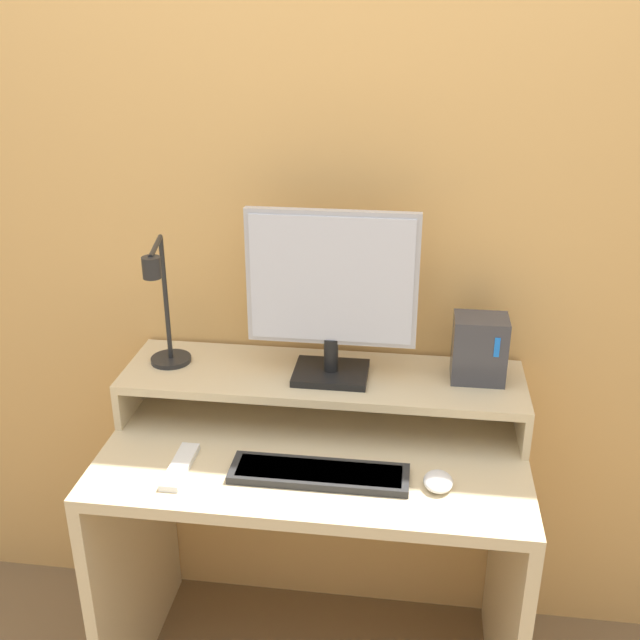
{
  "coord_description": "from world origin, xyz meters",
  "views": [
    {
      "loc": [
        0.22,
        -1.25,
        1.75
      ],
      "look_at": [
        0.01,
        0.32,
        1.07
      ],
      "focal_mm": 42.0,
      "sensor_mm": 36.0,
      "label": 1
    }
  ],
  "objects_px": {
    "router_dock": "(479,349)",
    "mouse": "(438,481)",
    "keyboard": "(319,473)",
    "remote_control": "(180,467)",
    "monitor": "(332,291)",
    "desk_lamp": "(163,315)"
  },
  "relations": [
    {
      "from": "router_dock",
      "to": "remote_control",
      "type": "height_order",
      "value": "router_dock"
    },
    {
      "from": "keyboard",
      "to": "mouse",
      "type": "relative_size",
      "value": 4.94
    },
    {
      "from": "keyboard",
      "to": "mouse",
      "type": "height_order",
      "value": "mouse"
    },
    {
      "from": "monitor",
      "to": "mouse",
      "type": "xyz_separation_m",
      "value": [
        0.27,
        -0.26,
        -0.34
      ]
    },
    {
      "from": "desk_lamp",
      "to": "keyboard",
      "type": "xyz_separation_m",
      "value": [
        0.42,
        -0.23,
        -0.27
      ]
    },
    {
      "from": "desk_lamp",
      "to": "remote_control",
      "type": "relative_size",
      "value": 1.96
    },
    {
      "from": "mouse",
      "to": "remote_control",
      "type": "height_order",
      "value": "mouse"
    },
    {
      "from": "monitor",
      "to": "mouse",
      "type": "bearing_deg",
      "value": -43.87
    },
    {
      "from": "monitor",
      "to": "keyboard",
      "type": "xyz_separation_m",
      "value": [
        0.0,
        -0.26,
        -0.34
      ]
    },
    {
      "from": "monitor",
      "to": "mouse",
      "type": "distance_m",
      "value": 0.51
    },
    {
      "from": "router_dock",
      "to": "keyboard",
      "type": "height_order",
      "value": "router_dock"
    },
    {
      "from": "keyboard",
      "to": "remote_control",
      "type": "xyz_separation_m",
      "value": [
        -0.32,
        -0.01,
        -0.0
      ]
    },
    {
      "from": "monitor",
      "to": "keyboard",
      "type": "relative_size",
      "value": 1.05
    },
    {
      "from": "desk_lamp",
      "to": "router_dock",
      "type": "relative_size",
      "value": 2.08
    },
    {
      "from": "monitor",
      "to": "remote_control",
      "type": "bearing_deg",
      "value": -139.3
    },
    {
      "from": "mouse",
      "to": "remote_control",
      "type": "bearing_deg",
      "value": -178.91
    },
    {
      "from": "router_dock",
      "to": "mouse",
      "type": "xyz_separation_m",
      "value": [
        -0.09,
        -0.3,
        -0.19
      ]
    },
    {
      "from": "keyboard",
      "to": "mouse",
      "type": "bearing_deg",
      "value": -0.4
    },
    {
      "from": "monitor",
      "to": "remote_control",
      "type": "xyz_separation_m",
      "value": [
        -0.32,
        -0.27,
        -0.35
      ]
    },
    {
      "from": "mouse",
      "to": "keyboard",
      "type": "bearing_deg",
      "value": 179.6
    },
    {
      "from": "remote_control",
      "to": "router_dock",
      "type": "bearing_deg",
      "value": 24.27
    },
    {
      "from": "desk_lamp",
      "to": "monitor",
      "type": "bearing_deg",
      "value": 3.86
    }
  ]
}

